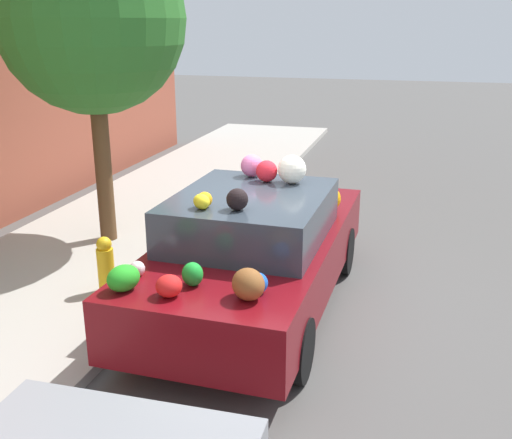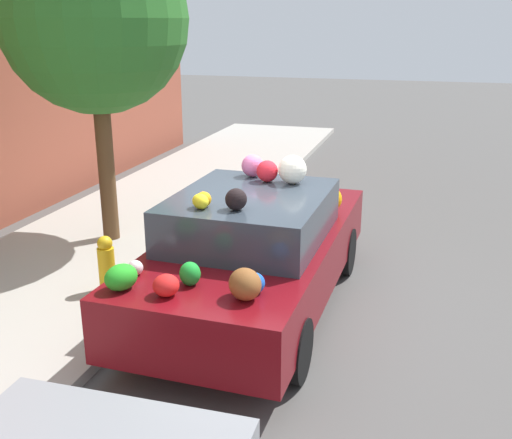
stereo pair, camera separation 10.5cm
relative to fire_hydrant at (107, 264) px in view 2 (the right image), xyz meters
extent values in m
plane|color=#565451|center=(0.32, -1.79, -0.46)|extent=(60.00, 60.00, 0.00)
cube|color=#B2ADA3|center=(0.32, 0.91, -0.41)|extent=(24.00, 3.20, 0.12)
cylinder|color=brown|center=(1.68, 0.90, 0.78)|extent=(0.24, 0.24, 2.24)
sphere|color=#2D7228|center=(1.68, 0.90, 2.80)|extent=(2.56, 2.56, 2.56)
cylinder|color=gold|center=(0.00, 0.00, -0.07)|extent=(0.20, 0.20, 0.55)
sphere|color=gold|center=(0.00, 0.00, 0.26)|extent=(0.18, 0.18, 0.18)
cube|color=maroon|center=(0.32, -1.77, 0.16)|extent=(4.32, 1.91, 0.63)
cube|color=#333D47|center=(0.14, -1.77, 0.73)|extent=(1.96, 1.63, 0.49)
cylinder|color=black|center=(1.66, -0.98, -0.15)|extent=(0.63, 0.20, 0.63)
cylinder|color=black|center=(1.62, -2.63, -0.15)|extent=(0.63, 0.20, 0.63)
cylinder|color=black|center=(-0.99, -0.91, -0.15)|extent=(0.63, 0.20, 0.63)
cylinder|color=black|center=(-1.03, -2.57, -0.15)|extent=(0.63, 0.20, 0.63)
sphere|color=black|center=(-0.45, -1.79, 1.08)|extent=(0.30, 0.30, 0.22)
sphere|color=orange|center=(-0.44, -1.45, 1.05)|extent=(0.22, 0.22, 0.16)
ellipsoid|color=yellow|center=(-0.51, -1.44, 1.05)|extent=(0.25, 0.25, 0.15)
ellipsoid|color=green|center=(-1.50, -1.06, 0.60)|extent=(0.39, 0.36, 0.24)
ellipsoid|color=red|center=(-1.50, -1.50, 0.58)|extent=(0.28, 0.27, 0.20)
sphere|color=white|center=(-1.17, -1.03, 0.55)|extent=(0.20, 0.20, 0.14)
sphere|color=blue|center=(-1.23, -2.22, 0.57)|extent=(0.25, 0.25, 0.19)
ellipsoid|color=blue|center=(1.83, -2.08, 0.61)|extent=(0.51, 0.50, 0.27)
ellipsoid|color=red|center=(1.27, -1.54, 0.60)|extent=(0.35, 0.30, 0.24)
sphere|color=red|center=(0.70, -1.79, 1.10)|extent=(0.26, 0.26, 0.25)
sphere|color=white|center=(0.71, -2.09, 1.14)|extent=(0.45, 0.45, 0.33)
ellipsoid|color=brown|center=(-1.37, -2.17, 0.62)|extent=(0.43, 0.42, 0.28)
sphere|color=pink|center=(0.89, -1.56, 1.11)|extent=(0.38, 0.38, 0.27)
ellipsoid|color=green|center=(-1.24, -1.61, 0.59)|extent=(0.28, 0.28, 0.22)
sphere|color=orange|center=(1.33, -2.43, 0.64)|extent=(0.45, 0.45, 0.32)
sphere|color=green|center=(1.44, -1.73, 0.64)|extent=(0.46, 0.46, 0.33)
camera|label=1|loc=(-5.86, -3.50, 2.75)|focal=42.00mm
camera|label=2|loc=(-5.83, -3.60, 2.75)|focal=42.00mm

